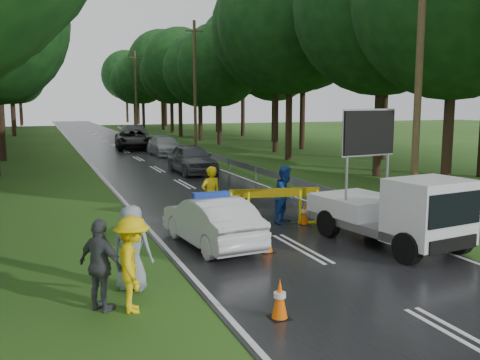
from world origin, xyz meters
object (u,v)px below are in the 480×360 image
police_sedan (211,222)px  officer (211,195)px  queue_car_third (133,139)px  civilian (286,195)px  barrier (275,198)px  queue_car_second (165,146)px  queue_car_fourth (135,133)px  queue_car_first (192,159)px  work_truck (396,211)px

police_sedan → officer: 2.76m
queue_car_third → civilian: bearing=-85.0°
barrier → queue_car_third: (0.51, 29.25, -0.10)m
police_sedan → queue_car_second: police_sedan is taller
queue_car_fourth → civilian: bearing=-96.1°
barrier → queue_car_first: size_ratio=0.61×
queue_car_fourth → officer: bearing=-99.7°
queue_car_first → queue_car_third: size_ratio=0.81×
queue_car_fourth → queue_car_second: bearing=-94.9°
police_sedan → work_truck: size_ratio=0.87×
work_truck → queue_car_first: (-1.02, 16.46, -0.19)m
barrier → queue_car_first: (0.98, 13.01, -0.11)m
police_sedan → civilian: 3.59m
officer → queue_car_fourth: officer is taller
barrier → queue_car_third: 29.25m
work_truck → queue_car_first: size_ratio=1.03×
police_sedan → queue_car_first: bearing=-110.0°
police_sedan → barrier: (2.59, 1.57, 0.23)m
barrier → queue_car_third: size_ratio=0.49×
barrier → officer: (-1.77, 1.06, 0.02)m
work_truck → civilian: work_truck is taller
officer → queue_car_fourth: 36.90m
officer → queue_car_first: bearing=-114.6°
police_sedan → civilian: (3.09, 1.80, 0.26)m
police_sedan → queue_car_fourth: queue_car_fourth is taller
queue_car_first → queue_car_fourth: queue_car_first is taller
civilian → queue_car_third: size_ratio=0.32×
barrier → queue_car_fourth: size_ratio=0.60×
work_truck → barrier: 3.99m
work_truck → queue_car_third: work_truck is taller
work_truck → queue_car_second: size_ratio=1.01×
police_sedan → queue_car_second: 25.20m
civilian → queue_car_second: (1.33, 23.01, -0.24)m
work_truck → queue_car_second: (-0.17, 26.69, -0.30)m
queue_car_third → queue_car_fourth: 8.66m
queue_car_third → police_sedan: bearing=-90.7°
civilian → queue_car_second: 23.05m
queue_car_second → civilian: bearing=-95.5°
queue_car_first → work_truck: bearing=-87.8°
queue_car_third → queue_car_fourth: queue_car_third is taller
work_truck → civilian: size_ratio=2.59×
barrier → queue_car_second: (1.83, 23.25, -0.21)m
officer → work_truck: bearing=118.3°
officer → queue_car_third: officer is taller
police_sedan → officer: (0.82, 2.62, 0.25)m
barrier → queue_car_second: size_ratio=0.60×
police_sedan → officer: size_ratio=2.26×
queue_car_fourth → barrier: bearing=-96.9°
work_truck → barrier: size_ratio=1.68×
police_sedan → officer: officer is taller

